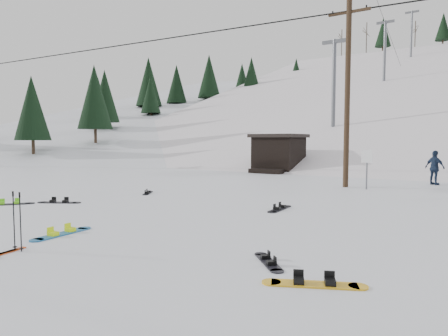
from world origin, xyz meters
The scene contains 20 objects.
ground centered at (0.00, 0.00, 0.00)m, with size 200.00×200.00×0.00m, color silver.
ski_slope centered at (0.00, 55.00, -12.00)m, with size 60.00×75.00×45.00m, color white.
ridge_left centered at (-36.00, 48.00, -11.00)m, with size 34.00×85.00×38.00m, color silver.
treeline_left centered at (-34.00, 40.00, 0.00)m, with size 20.00×64.00×10.00m, color black, non-canonical shape.
treeline_crest centered at (0.00, 86.00, 0.00)m, with size 50.00×6.00×10.00m, color black, non-canonical shape.
utility_pole centered at (2.00, 14.00, 4.68)m, with size 2.00×0.26×9.00m.
trail_sign centered at (3.10, 13.58, 1.27)m, with size 0.50×0.09×1.85m.
lift_hut centered at (-5.00, 20.94, 1.36)m, with size 3.40×4.10×2.75m.
lift_tower_near centered at (-4.00, 30.00, 7.86)m, with size 2.20×0.36×8.00m.
lift_tower_mid centered at (-4.00, 50.00, 14.36)m, with size 2.20×0.36×8.00m.
lift_tower_far centered at (-4.00, 70.00, 20.86)m, with size 2.20×0.36×8.00m.
hero_snowboard centered at (-0.79, 0.26, 0.03)m, with size 0.45×1.72×0.12m.
ski_poles centered at (-0.28, -1.11, 0.63)m, with size 0.34×0.09×1.24m.
board_scatter_a centered at (-5.26, 3.19, 0.03)m, with size 1.45×0.96×0.11m.
board_scatter_b centered at (-4.43, 6.91, 0.02)m, with size 0.83×1.14×0.09m.
board_scatter_c centered at (-6.39, 1.97, 0.03)m, with size 1.13×1.38×0.12m.
board_scatter_d centered at (4.44, 1.05, 0.02)m, with size 0.98×1.01×0.09m.
board_scatter_e centered at (5.59, 0.40, 0.03)m, with size 1.53×0.89×0.12m.
board_scatter_f centered at (2.09, 6.43, 0.03)m, with size 0.39×1.61×0.11m.
skier_navy centered at (5.53, 17.49, 0.89)m, with size 1.04×0.43×1.77m, color #19263F.
Camera 1 is at (7.82, -5.53, 2.30)m, focal length 32.00 mm.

